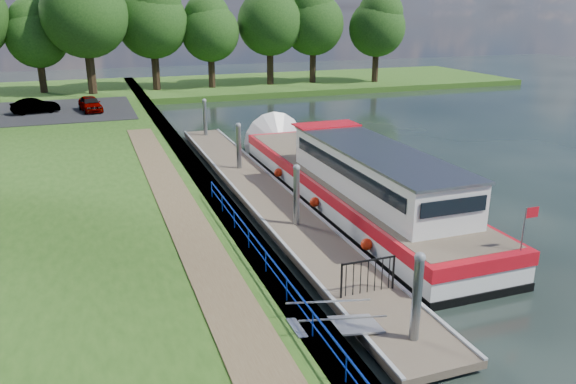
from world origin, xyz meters
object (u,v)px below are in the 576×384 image
object	(u,v)px
pontoon	(264,196)
barge	(344,179)
car_a	(90,104)
car_b	(35,106)

from	to	relation	value
pontoon	barge	bearing A→B (deg)	-22.48
barge	car_a	size ratio (longest dim) A/B	5.77
pontoon	car_b	distance (m)	26.79
car_b	car_a	bearing A→B (deg)	-111.28
barge	car_a	distance (m)	27.34
car_b	pontoon	bearing A→B (deg)	-167.68
barge	car_b	bearing A→B (deg)	120.51
car_a	barge	bearing A→B (deg)	-75.85
barge	car_b	world-z (taller)	barge
pontoon	car_b	xyz separation A→B (m)	(-11.51, 24.15, 1.24)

